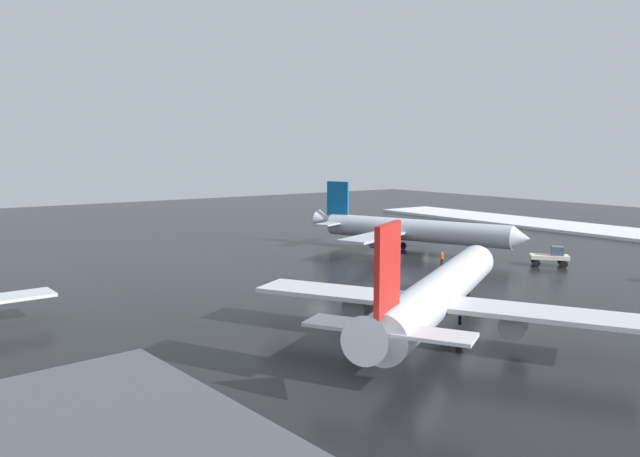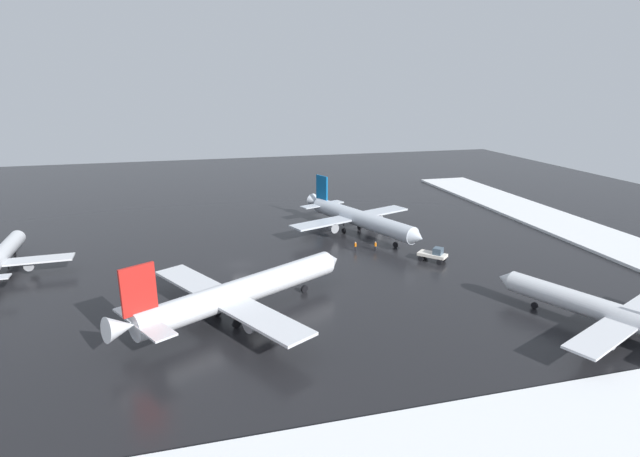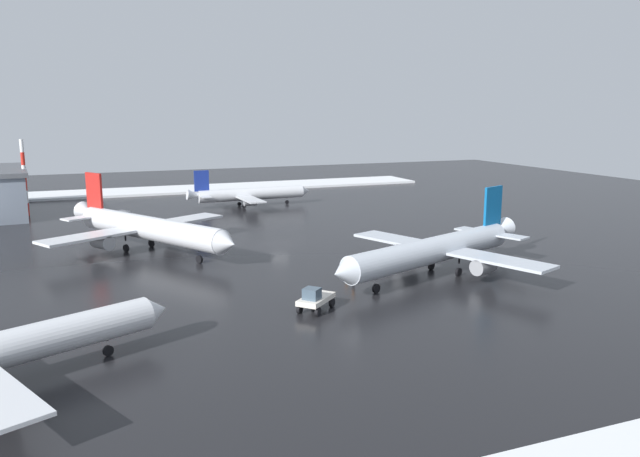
{
  "view_description": "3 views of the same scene",
  "coord_description": "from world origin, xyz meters",
  "px_view_note": "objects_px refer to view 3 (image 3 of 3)",
  "views": [
    {
      "loc": [
        -37.42,
        -52.12,
        14.51
      ],
      "look_at": [
        7.28,
        10.07,
        4.81
      ],
      "focal_mm": 35.0,
      "sensor_mm": 36.0,
      "label": 1
    },
    {
      "loc": [
        -6.78,
        -76.91,
        28.57
      ],
      "look_at": [
        14.58,
        4.45,
        3.84
      ],
      "focal_mm": 28.0,
      "sensor_mm": 36.0,
      "label": 2
    },
    {
      "loc": [
        86.16,
        -27.83,
        19.64
      ],
      "look_at": [
        16.71,
        -0.19,
        5.27
      ],
      "focal_mm": 35.0,
      "sensor_mm": 36.0,
      "label": 3
    }
  ],
  "objects_px": {
    "airplane_parked_starboard": "(249,194)",
    "ground_crew_by_nose_gear": "(347,268)",
    "airplane_distant_tail": "(436,250)",
    "pushback_tug": "(315,298)",
    "ground_crew_mid_apron": "(354,276)",
    "antenna_mast": "(24,178)",
    "airplane_parked_portside": "(147,228)"
  },
  "relations": [
    {
      "from": "airplane_parked_starboard",
      "to": "ground_crew_by_nose_gear",
      "type": "xyz_separation_m",
      "value": [
        56.61,
        -3.44,
        -1.6
      ]
    },
    {
      "from": "airplane_parked_starboard",
      "to": "pushback_tug",
      "type": "xyz_separation_m",
      "value": [
        67.46,
        -11.75,
        -1.29
      ]
    },
    {
      "from": "airplane_distant_tail",
      "to": "pushback_tug",
      "type": "xyz_separation_m",
      "value": [
        7.0,
        -18.13,
        -1.93
      ]
    },
    {
      "from": "ground_crew_mid_apron",
      "to": "ground_crew_by_nose_gear",
      "type": "bearing_deg",
      "value": -15.4
    },
    {
      "from": "airplane_parked_portside",
      "to": "antenna_mast",
      "type": "bearing_deg",
      "value": 174.64
    },
    {
      "from": "ground_crew_by_nose_gear",
      "to": "airplane_distant_tail",
      "type": "bearing_deg",
      "value": 164.92
    },
    {
      "from": "ground_crew_by_nose_gear",
      "to": "antenna_mast",
      "type": "distance_m",
      "value": 72.3
    },
    {
      "from": "ground_crew_by_nose_gear",
      "to": "airplane_parked_portside",
      "type": "bearing_deg",
      "value": -40.91
    },
    {
      "from": "antenna_mast",
      "to": "airplane_distant_tail",
      "type": "bearing_deg",
      "value": 36.32
    },
    {
      "from": "airplane_distant_tail",
      "to": "ground_crew_mid_apron",
      "type": "xyz_separation_m",
      "value": [
        -0.37,
        -10.53,
        -2.25
      ]
    },
    {
      "from": "airplane_parked_starboard",
      "to": "ground_crew_mid_apron",
      "type": "xyz_separation_m",
      "value": [
        60.09,
        -4.15,
        -1.6
      ]
    },
    {
      "from": "airplane_parked_starboard",
      "to": "ground_crew_by_nose_gear",
      "type": "relative_size",
      "value": 15.31
    },
    {
      "from": "airplane_parked_starboard",
      "to": "ground_crew_by_nose_gear",
      "type": "distance_m",
      "value": 56.73
    },
    {
      "from": "airplane_distant_tail",
      "to": "antenna_mast",
      "type": "relative_size",
      "value": 2.22
    },
    {
      "from": "airplane_distant_tail",
      "to": "pushback_tug",
      "type": "height_order",
      "value": "airplane_distant_tail"
    },
    {
      "from": "pushback_tug",
      "to": "ground_crew_mid_apron",
      "type": "xyz_separation_m",
      "value": [
        -7.37,
        7.61,
        -0.31
      ]
    },
    {
      "from": "airplane_distant_tail",
      "to": "pushback_tug",
      "type": "bearing_deg",
      "value": -0.01
    },
    {
      "from": "airplane_parked_portside",
      "to": "antenna_mast",
      "type": "xyz_separation_m",
      "value": [
        -38.93,
        -17.41,
        3.72
      ]
    },
    {
      "from": "pushback_tug",
      "to": "ground_crew_by_nose_gear",
      "type": "height_order",
      "value": "pushback_tug"
    },
    {
      "from": "ground_crew_mid_apron",
      "to": "airplane_parked_starboard",
      "type": "bearing_deg",
      "value": -7.87
    },
    {
      "from": "ground_crew_by_nose_gear",
      "to": "antenna_mast",
      "type": "relative_size",
      "value": 0.12
    },
    {
      "from": "ground_crew_mid_apron",
      "to": "antenna_mast",
      "type": "xyz_separation_m",
      "value": [
        -64.68,
        -37.3,
        6.13
      ]
    },
    {
      "from": "airplane_parked_portside",
      "to": "pushback_tug",
      "type": "xyz_separation_m",
      "value": [
        33.12,
        12.28,
        -2.1
      ]
    },
    {
      "from": "airplane_parked_portside",
      "to": "airplane_parked_starboard",
      "type": "bearing_deg",
      "value": 115.56
    },
    {
      "from": "ground_crew_by_nose_gear",
      "to": "antenna_mast",
      "type": "xyz_separation_m",
      "value": [
        -61.2,
        -38.0,
        6.13
      ]
    },
    {
      "from": "antenna_mast",
      "to": "ground_crew_mid_apron",
      "type": "bearing_deg",
      "value": 29.97
    },
    {
      "from": "airplane_distant_tail",
      "to": "airplane_parked_portside",
      "type": "height_order",
      "value": "airplane_parked_portside"
    },
    {
      "from": "pushback_tug",
      "to": "airplane_parked_starboard",
      "type": "bearing_deg",
      "value": -142.36
    },
    {
      "from": "airplane_parked_portside",
      "to": "airplane_parked_starboard",
      "type": "distance_m",
      "value": 41.92
    },
    {
      "from": "airplane_parked_portside",
      "to": "antenna_mast",
      "type": "relative_size",
      "value": 2.21
    },
    {
      "from": "ground_crew_by_nose_gear",
      "to": "antenna_mast",
      "type": "height_order",
      "value": "antenna_mast"
    },
    {
      "from": "airplane_distant_tail",
      "to": "ground_crew_mid_apron",
      "type": "height_order",
      "value": "airplane_distant_tail"
    }
  ]
}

